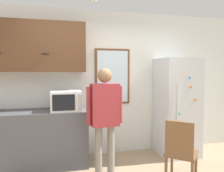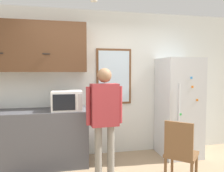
% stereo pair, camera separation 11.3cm
% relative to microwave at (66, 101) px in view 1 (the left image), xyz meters
% --- Properties ---
extents(back_wall, '(6.00, 0.06, 2.70)m').
position_rel_microwave_xyz_m(back_wall, '(0.52, 0.43, 0.26)').
color(back_wall, silver).
rests_on(back_wall, ground_plane).
extents(counter, '(2.01, 0.63, 0.93)m').
position_rel_microwave_xyz_m(counter, '(-0.67, 0.09, -0.63)').
color(counter, '#4C4C51').
rests_on(counter, ground_plane).
extents(upper_cabinets, '(2.01, 0.37, 0.83)m').
position_rel_microwave_xyz_m(upper_cabinets, '(-0.67, 0.23, 0.89)').
color(upper_cabinets, '#51331E').
extents(microwave, '(0.49, 0.41, 0.32)m').
position_rel_microwave_xyz_m(microwave, '(0.00, 0.00, 0.00)').
color(microwave, white).
rests_on(microwave, counter).
extents(person, '(0.56, 0.25, 1.62)m').
position_rel_microwave_xyz_m(person, '(0.55, -0.47, -0.11)').
color(person, gray).
rests_on(person, ground_plane).
extents(refrigerator, '(0.69, 0.71, 1.82)m').
position_rel_microwave_xyz_m(refrigerator, '(2.05, 0.06, -0.18)').
color(refrigerator, silver).
rests_on(refrigerator, ground_plane).
extents(chair, '(0.57, 0.57, 0.92)m').
position_rel_microwave_xyz_m(chair, '(1.49, -1.01, -0.59)').
color(chair, brown).
rests_on(chair, ground_plane).
extents(window, '(0.67, 0.05, 1.05)m').
position_rel_microwave_xyz_m(window, '(0.88, 0.39, 0.39)').
color(window, brown).
extents(ceiling_light, '(0.11, 0.11, 0.01)m').
position_rel_microwave_xyz_m(ceiling_light, '(0.43, -0.18, 1.59)').
color(ceiling_light, white).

